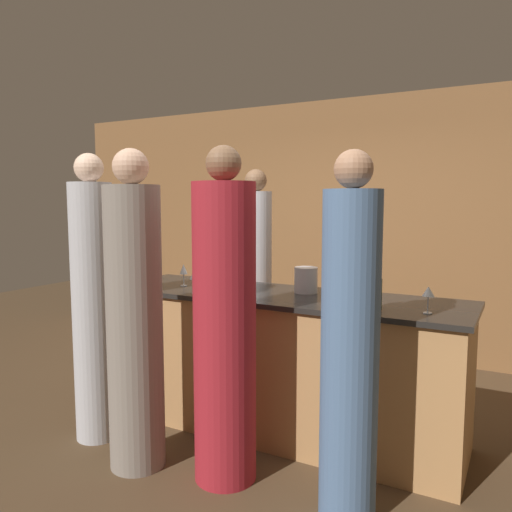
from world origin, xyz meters
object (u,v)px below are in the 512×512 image
object	(u,v)px
guest_2	(350,350)
wine_bottle_0	(376,293)
guest_0	(135,321)
guest_3	(94,306)
ice_bucket	(306,280)
guest_1	(225,328)
bartender	(256,283)

from	to	relation	value
guest_2	wine_bottle_0	size ratio (longest dim) A/B	7.55
guest_0	wine_bottle_0	xyz separation A→B (m)	(1.33, 0.67, 0.18)
guest_3	ice_bucket	size ratio (longest dim) A/B	10.77
guest_0	ice_bucket	world-z (taller)	guest_0
guest_0	guest_1	xyz separation A→B (m)	(0.57, 0.14, -0.01)
guest_2	guest_1	bearing A→B (deg)	178.92
bartender	guest_2	xyz separation A→B (m)	(1.38, -1.53, -0.02)
guest_0	ice_bucket	size ratio (longest dim) A/B	10.73
ice_bucket	bartender	bearing A→B (deg)	139.53
guest_3	guest_0	bearing A→B (deg)	-16.87
bartender	guest_2	distance (m)	2.06
bartender	guest_2	size ratio (longest dim) A/B	1.02
ice_bucket	guest_1	bearing A→B (deg)	-100.45
wine_bottle_0	ice_bucket	size ratio (longest dim) A/B	1.38
bartender	guest_0	xyz separation A→B (m)	(0.04, -1.65, 0.00)
guest_0	guest_3	size ratio (longest dim) A/B	1.00
guest_1	guest_3	world-z (taller)	guest_3
guest_2	guest_3	distance (m)	1.86
wine_bottle_0	ice_bucket	distance (m)	0.68
guest_1	ice_bucket	xyz separation A→B (m)	(0.16, 0.86, 0.18)
wine_bottle_0	guest_3	bearing A→B (deg)	-164.34
guest_1	ice_bucket	size ratio (longest dim) A/B	10.73
guest_1	ice_bucket	bearing A→B (deg)	79.55
guest_0	guest_2	xyz separation A→B (m)	(1.34, 0.13, -0.02)
guest_1	guest_2	world-z (taller)	guest_1
guest_2	ice_bucket	bearing A→B (deg)	125.07
wine_bottle_0	bartender	bearing A→B (deg)	144.29
bartender	ice_bucket	size ratio (longest dim) A/B	10.57
guest_3	ice_bucket	world-z (taller)	guest_3
guest_1	ice_bucket	distance (m)	0.89
guest_2	ice_bucket	distance (m)	1.09
guest_3	wine_bottle_0	xyz separation A→B (m)	(1.84, 0.52, 0.17)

